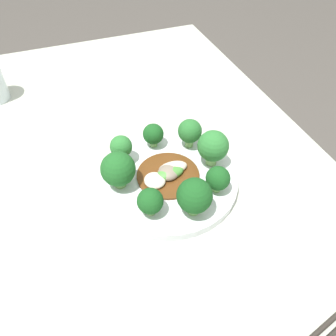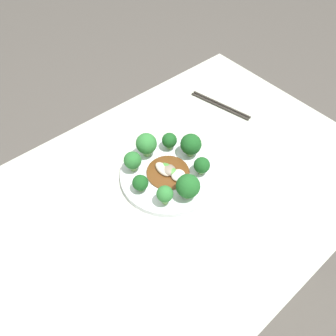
{
  "view_description": "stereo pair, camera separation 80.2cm",
  "coord_description": "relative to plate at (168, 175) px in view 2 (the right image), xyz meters",
  "views": [
    {
      "loc": [
        -0.42,
        0.1,
        1.19
      ],
      "look_at": [
        -0.05,
        -0.04,
        0.78
      ],
      "focal_mm": 35.0,
      "sensor_mm": 36.0,
      "label": 1
    },
    {
      "loc": [
        0.29,
        0.37,
        1.43
      ],
      "look_at": [
        -0.05,
        -0.04,
        0.78
      ],
      "focal_mm": 35.0,
      "sensor_mm": 36.0,
      "label": 2
    }
  ],
  "objects": [
    {
      "name": "broccoli_south",
      "position": [
        0.0,
        -0.09,
        0.05
      ],
      "size": [
        0.06,
        0.06,
        0.07
      ],
      "color": "#7AAD5B",
      "rests_on": "plate"
    },
    {
      "name": "broccoli_north",
      "position": [
        0.01,
        0.09,
        0.05
      ],
      "size": [
        0.06,
        0.06,
        0.07
      ],
      "color": "#70A356",
      "rests_on": "plate"
    },
    {
      "name": "chopsticks",
      "position": [
        -0.31,
        -0.11,
        -0.0
      ],
      "size": [
        0.07,
        0.21,
        0.01
      ],
      "color": "#2D2823",
      "rests_on": "table"
    },
    {
      "name": "broccoli_northwest",
      "position": [
        -0.07,
        0.06,
        0.04
      ],
      "size": [
        0.04,
        0.04,
        0.05
      ],
      "color": "#89B76B",
      "rests_on": "plate"
    },
    {
      "name": "broccoli_southeast",
      "position": [
        0.06,
        -0.07,
        0.04
      ],
      "size": [
        0.05,
        0.05,
        0.06
      ],
      "color": "#7AAD5B",
      "rests_on": "plate"
    },
    {
      "name": "ground_plane",
      "position": [
        0.05,
        0.04,
        -0.75
      ],
      "size": [
        8.0,
        8.0,
        0.0
      ],
      "primitive_type": "plane",
      "color": "#4C4742"
    },
    {
      "name": "stirfry_center",
      "position": [
        -0.0,
        0.0,
        0.02
      ],
      "size": [
        0.11,
        0.11,
        0.02
      ],
      "color": "#5B3314",
      "rests_on": "plate"
    },
    {
      "name": "broccoli_northeast",
      "position": [
        0.07,
        0.07,
        0.04
      ],
      "size": [
        0.04,
        0.04,
        0.06
      ],
      "color": "#70A356",
      "rests_on": "plate"
    },
    {
      "name": "broccoli_southwest",
      "position": [
        -0.06,
        -0.07,
        0.04
      ],
      "size": [
        0.04,
        0.04,
        0.05
      ],
      "color": "#7AAD5B",
      "rests_on": "plate"
    },
    {
      "name": "plate",
      "position": [
        0.0,
        0.0,
        0.0
      ],
      "size": [
        0.25,
        0.25,
        0.02
      ],
      "color": "silver",
      "rests_on": "table"
    },
    {
      "name": "table",
      "position": [
        0.05,
        0.04,
        -0.38
      ],
      "size": [
        1.16,
        0.73,
        0.74
      ],
      "color": "#B7BCAD",
      "rests_on": "ground_plane"
    },
    {
      "name": "broccoli_west",
      "position": [
        -0.09,
        -0.01,
        0.05
      ],
      "size": [
        0.06,
        0.06,
        0.07
      ],
      "color": "#7AAD5B",
      "rests_on": "plate"
    },
    {
      "name": "broccoli_east",
      "position": [
        0.09,
        -0.0,
        0.04
      ],
      "size": [
        0.04,
        0.04,
        0.05
      ],
      "color": "#7AAD5B",
      "rests_on": "plate"
    }
  ]
}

